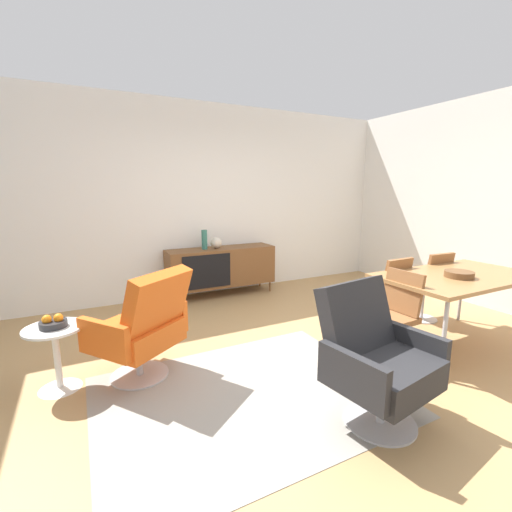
# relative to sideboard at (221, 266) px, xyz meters

# --- Properties ---
(ground_plane) EXTENTS (8.32, 8.32, 0.00)m
(ground_plane) POSITION_rel_sideboard_xyz_m (-0.17, -2.30, -0.44)
(ground_plane) COLOR tan
(wall_back) EXTENTS (6.80, 0.12, 2.80)m
(wall_back) POSITION_rel_sideboard_xyz_m (-0.17, 0.30, 0.96)
(wall_back) COLOR white
(wall_back) RESTS_ON ground_plane
(sideboard) EXTENTS (1.60, 0.45, 0.72)m
(sideboard) POSITION_rel_sideboard_xyz_m (0.00, 0.00, 0.00)
(sideboard) COLOR brown
(sideboard) RESTS_ON ground_plane
(vase_cobalt) EXTENTS (0.08, 0.08, 0.28)m
(vase_cobalt) POSITION_rel_sideboard_xyz_m (-0.25, 0.00, 0.42)
(vase_cobalt) COLOR #337266
(vase_cobalt) RESTS_ON sideboard
(vase_sculptural_dark) EXTENTS (0.16, 0.16, 0.17)m
(vase_sculptural_dark) POSITION_rel_sideboard_xyz_m (-0.07, 0.00, 0.36)
(vase_sculptural_dark) COLOR beige
(vase_sculptural_dark) RESTS_ON sideboard
(dining_table) EXTENTS (1.60, 0.90, 0.74)m
(dining_table) POSITION_rel_sideboard_xyz_m (1.47, -2.68, 0.26)
(dining_table) COLOR olive
(dining_table) RESTS_ON ground_plane
(wooden_bowl_on_table) EXTENTS (0.26, 0.26, 0.06)m
(wooden_bowl_on_table) POSITION_rel_sideboard_xyz_m (1.37, -2.75, 0.33)
(wooden_bowl_on_table) COLOR brown
(wooden_bowl_on_table) RESTS_ON dining_table
(dining_chair_back_right) EXTENTS (0.42, 0.44, 0.86)m
(dining_chair_back_right) POSITION_rel_sideboard_xyz_m (1.82, -2.12, 0.03)
(dining_chair_back_right) COLOR brown
(dining_chair_back_right) RESTS_ON ground_plane
(dining_chair_near_window) EXTENTS (0.44, 0.41, 0.86)m
(dining_chair_near_window) POSITION_rel_sideboard_xyz_m (0.59, -2.67, 0.03)
(dining_chair_near_window) COLOR brown
(dining_chair_near_window) RESTS_ON ground_plane
(dining_chair_back_left) EXTENTS (0.42, 0.44, 0.86)m
(dining_chair_back_left) POSITION_rel_sideboard_xyz_m (1.13, -2.12, 0.03)
(dining_chair_back_left) COLOR brown
(dining_chair_back_left) RESTS_ON ground_plane
(lounge_chair_red) EXTENTS (0.90, 0.90, 0.95)m
(lounge_chair_red) POSITION_rel_sideboard_xyz_m (-1.44, -1.91, 0.03)
(lounge_chair_red) COLOR #D85919
(lounge_chair_red) RESTS_ON ground_plane
(armchair_black_shell) EXTENTS (0.79, 0.74, 0.95)m
(armchair_black_shell) POSITION_rel_sideboard_xyz_m (-0.13, -3.18, 0.03)
(armchair_black_shell) COLOR #262628
(armchair_black_shell) RESTS_ON ground_plane
(side_table_round) EXTENTS (0.44, 0.44, 0.52)m
(side_table_round) POSITION_rel_sideboard_xyz_m (-2.08, -1.77, -0.12)
(side_table_round) COLOR white
(side_table_round) RESTS_ON ground_plane
(fruit_bowl) EXTENTS (0.20, 0.20, 0.11)m
(fruit_bowl) POSITION_rel_sideboard_xyz_m (-2.08, -1.77, 0.12)
(fruit_bowl) COLOR #262628
(fruit_bowl) RESTS_ON side_table_round
(area_rug) EXTENTS (2.20, 1.70, 0.01)m
(area_rug) POSITION_rel_sideboard_xyz_m (-0.80, -2.55, -0.44)
(area_rug) COLOR gray
(area_rug) RESTS_ON ground_plane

